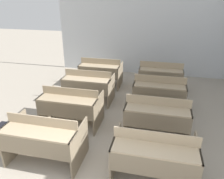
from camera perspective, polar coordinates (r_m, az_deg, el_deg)
The scene contains 10 objects.
wall_back at distance 7.75m, azimuth 7.85°, elevation 14.99°, with size 5.90×0.06×3.02m.
bench_front_left at distance 3.88m, azimuth -17.27°, elevation -11.85°, with size 1.23×0.78×0.87m.
bench_front_right at distance 3.44m, azimuth 11.00°, elevation -16.28°, with size 1.23×0.78×0.87m.
bench_second_left at distance 4.77m, azimuth -10.64°, elevation -4.05°, with size 1.23×0.78×0.87m.
bench_second_right at distance 4.40m, azimuth 11.64°, elevation -6.63°, with size 1.23×0.78×0.87m.
bench_third_left at distance 5.75m, azimuth -6.16°, elevation 1.20°, with size 1.23×0.78×0.87m.
bench_third_right at distance 5.47m, azimuth 12.20°, elevation -0.45°, with size 1.23×0.78×0.87m.
bench_back_left at distance 6.76m, azimuth -2.95°, elevation 4.79°, with size 1.23×0.78×0.87m.
bench_back_right at distance 6.55m, azimuth 12.56°, elevation 3.60°, with size 1.23×0.78×0.87m.
schoolbag at distance 4.73m, azimuth -25.73°, elevation -10.46°, with size 0.35×0.28×0.38m.
Camera 1 is at (0.71, -1.07, 2.66)m, focal length 35.00 mm.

